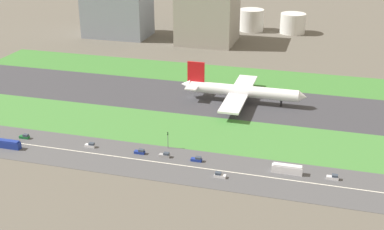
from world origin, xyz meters
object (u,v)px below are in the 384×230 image
Objects in this scene: car_3 at (165,155)px; terminal_building at (117,0)px; car_0 at (197,159)px; traffic_light at (168,139)px; car_5 at (220,175)px; car_1 at (333,177)px; bus_1 at (8,144)px; fuel_tank_centre at (293,23)px; car_6 at (90,145)px; hangar_building at (208,14)px; car_2 at (25,137)px; bus_0 at (287,169)px; fuel_tank_west at (251,20)px; airliner at (240,91)px; car_4 at (140,152)px.

terminal_building reaches higher than car_3.
traffic_light is at bearing 151.49° from car_0.
car_1 is at bearing -166.30° from car_5.
traffic_light is 200.75m from terminal_building.
bus_1 is 67.37m from traffic_light.
fuel_tank_centre is (31.14, 219.01, 3.44)m from traffic_light.
car_6 is 34.61m from bus_1.
terminal_building is 71.23m from hangar_building.
bus_1 reaches higher than car_3.
car_2 is 186.68m from hangar_building.
fuel_tank_west is (-51.91, 227.00, 6.64)m from bus_0.
terminal_building is (-32.53, 192.00, 25.62)m from bus_1.
car_3 is 0.61× the size of traffic_light.
terminal_building reaches higher than airliner.
car_2 is 1.00× the size of car_3.
hangar_building is (-52.79, 192.00, 19.49)m from car_5.
airliner is 14.77× the size of car_2.
fuel_tank_west is (-68.94, 227.00, 7.53)m from car_1.
car_6 is at bearing -105.49° from fuel_tank_centre.
airliner is 1.59× the size of hangar_building.
fuel_tank_centre reaches higher than car_5.
car_0 is 1.00× the size of car_4.
terminal_building reaches higher than car_0.
car_3 is (-65.96, 0.00, 0.00)m from car_1.
fuel_tank_centre is at bearing 94.81° from bus_0.
fuel_tank_west reaches higher than traffic_light.
hangar_building is (-41.25, 182.00, 19.49)m from car_0.
car_0 and car_5 have the same top height.
car_5 is (89.47, -10.00, 0.00)m from car_2.
fuel_tank_centre is at bearing -112.05° from bus_1.
car_2 is 0.22× the size of fuel_tank_west.
bus_0 is (82.00, -0.00, 0.90)m from car_6.
traffic_light reaches higher than car_5.
traffic_light is (64.87, 17.99, 2.47)m from bus_1.
car_1 is 65.96m from car_3.
car_0 is at bearing 180.00° from bus_0.
airliner is at bearing 125.34° from car_1.
car_5 is 237.15m from fuel_tank_centre.
car_0 is 24.17m from car_4.
hangar_building reaches higher than car_2.
car_4 is at bearing 180.00° from bus_0.
car_4 is 12.82m from traffic_light.
airliner is 14.77× the size of car_1.
airliner is at bearing 67.26° from car_4.
hangar_building is at bearing 95.36° from car_4.
car_4 is (-28.51, -68.00, -5.31)m from airliner.
hangar_building is (-26.53, 174.01, 16.13)m from traffic_light.
bus_1 is at bearing -101.29° from hangar_building.
terminal_building is at bearing 129.05° from bus_0.
fuel_tank_centre is at bearing 19.29° from terminal_building.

